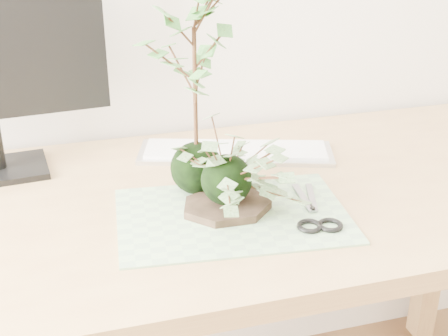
{
  "coord_description": "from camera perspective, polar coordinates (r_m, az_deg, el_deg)",
  "views": [
    {
      "loc": [
        -0.28,
        0.18,
        1.3
      ],
      "look_at": [
        0.0,
        1.14,
        0.84
      ],
      "focal_mm": 50.0,
      "sensor_mm": 36.0,
      "label": 1
    }
  ],
  "objects": [
    {
      "name": "desk",
      "position": [
        1.27,
        -0.5,
        -5.99
      ],
      "size": [
        1.6,
        0.7,
        0.74
      ],
      "color": "tan",
      "rests_on": "ground_plane"
    },
    {
      "name": "cutting_mat",
      "position": [
        1.15,
        0.79,
        -4.36
      ],
      "size": [
        0.45,
        0.32,
        0.0
      ],
      "primitive_type": "cube",
      "rotation": [
        0.0,
        0.0,
        -0.1
      ],
      "color": "gray",
      "rests_on": "desk"
    },
    {
      "name": "stone_dish",
      "position": [
        1.16,
        0.23,
        -3.51
      ],
      "size": [
        0.18,
        0.18,
        0.01
      ],
      "primitive_type": "cylinder",
      "rotation": [
        0.0,
        0.0,
        -0.02
      ],
      "color": "black",
      "rests_on": "cutting_mat"
    },
    {
      "name": "ivy_kokedama",
      "position": [
        1.12,
        0.24,
        0.95
      ],
      "size": [
        0.28,
        0.28,
        0.19
      ],
      "rotation": [
        0.0,
        0.0,
        0.08
      ],
      "color": "black",
      "rests_on": "stone_dish"
    },
    {
      "name": "maple_kokedama",
      "position": [
        1.14,
        -2.75,
        11.5
      ],
      "size": [
        0.26,
        0.26,
        0.43
      ],
      "rotation": [
        0.0,
        0.0,
        -0.13
      ],
      "color": "black",
      "rests_on": "desk"
    },
    {
      "name": "keyboard",
      "position": [
        1.4,
        1.07,
        1.5
      ],
      "size": [
        0.45,
        0.25,
        0.02
      ],
      "rotation": [
        0.0,
        0.0,
        -0.31
      ],
      "color": "#BBBBBD",
      "rests_on": "desk"
    },
    {
      "name": "scissors",
      "position": [
        1.14,
        8.74,
        -4.6
      ],
      "size": [
        0.09,
        0.19,
        0.01
      ],
      "rotation": [
        0.0,
        0.0,
        -0.2
      ],
      "color": "gray",
      "rests_on": "cutting_mat"
    }
  ]
}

